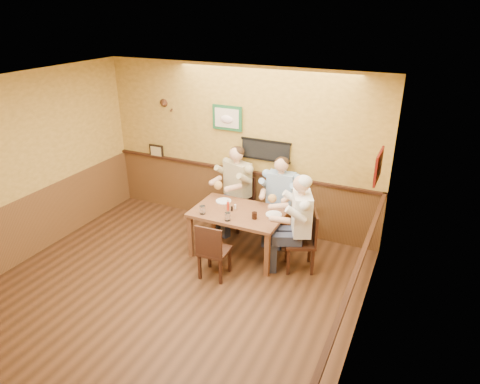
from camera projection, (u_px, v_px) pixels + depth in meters
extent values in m
plane|color=#382010|center=(162.00, 299.00, 5.81)|extent=(5.00, 5.00, 0.00)
cube|color=silver|center=(143.00, 91.00, 4.67)|extent=(5.00, 5.00, 0.02)
cube|color=gold|center=(239.00, 148.00, 7.31)|extent=(5.00, 0.02, 2.80)
cube|color=gold|center=(10.00, 175.00, 6.20)|extent=(0.02, 5.00, 2.80)
cube|color=gold|center=(360.00, 252.00, 4.28)|extent=(0.02, 5.00, 2.80)
cube|color=brown|center=(239.00, 197.00, 7.66)|extent=(5.00, 0.02, 1.00)
cube|color=brown|center=(349.00, 322.00, 4.65)|extent=(0.02, 5.00, 1.00)
cube|color=black|center=(266.00, 150.00, 7.07)|extent=(0.88, 0.03, 0.34)
cube|color=#1E582F|center=(227.00, 118.00, 7.15)|extent=(0.54, 0.03, 0.42)
cube|color=black|center=(156.00, 151.00, 8.05)|extent=(0.30, 0.03, 0.26)
cube|color=maroon|center=(379.00, 166.00, 4.94)|extent=(0.03, 0.48, 0.36)
cube|color=brown|center=(238.00, 212.00, 6.58)|extent=(1.40, 0.90, 0.05)
cube|color=brown|center=(191.00, 236.00, 6.66)|extent=(0.07, 0.07, 0.70)
cube|color=brown|center=(267.00, 255.00, 6.17)|extent=(0.07, 0.07, 0.70)
cube|color=brown|center=(214.00, 216.00, 7.30)|extent=(0.07, 0.07, 0.70)
cube|color=brown|center=(285.00, 231.00, 6.81)|extent=(0.07, 0.07, 0.70)
cylinder|color=silver|center=(202.00, 210.00, 6.46)|extent=(0.11, 0.11, 0.13)
cylinder|color=silver|center=(228.00, 217.00, 6.27)|extent=(0.08, 0.08, 0.12)
cylinder|color=black|center=(254.00, 216.00, 6.32)|extent=(0.09, 0.09, 0.10)
cylinder|color=red|center=(228.00, 205.00, 6.56)|extent=(0.04, 0.04, 0.17)
cylinder|color=silver|center=(235.00, 207.00, 6.62)|extent=(0.04, 0.04, 0.08)
cylinder|color=black|center=(232.00, 209.00, 6.56)|extent=(0.04, 0.04, 0.08)
cylinder|color=white|center=(224.00, 201.00, 6.89)|extent=(0.33, 0.33, 0.02)
cylinder|color=white|center=(274.00, 214.00, 6.45)|extent=(0.26, 0.26, 0.02)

